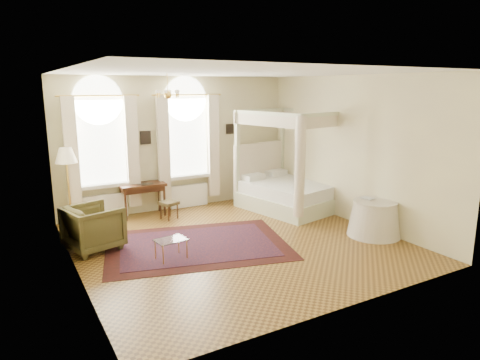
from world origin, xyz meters
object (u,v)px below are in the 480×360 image
object	(u,v)px
stool	(169,204)
coffee_table	(171,241)
floor_lamp	(66,159)
side_table	(374,218)
nightstand	(257,188)
canopy_bed	(290,187)
writing_desk	(142,188)
armchair	(94,228)

from	to	relation	value
stool	coffee_table	world-z (taller)	stool
floor_lamp	side_table	size ratio (longest dim) A/B	1.62
nightstand	coffee_table	world-z (taller)	nightstand
side_table	canopy_bed	bearing A→B (deg)	97.93
side_table	stool	bearing A→B (deg)	136.02
side_table	writing_desk	bearing A→B (deg)	135.28
armchair	nightstand	bearing A→B (deg)	-85.74
writing_desk	stool	world-z (taller)	writing_desk
floor_lamp	side_table	xyz separation A→B (m)	(5.40, -3.73, -1.14)
armchair	floor_lamp	xyz separation A→B (m)	(-0.17, 1.67, 1.08)
coffee_table	side_table	xyz separation A→B (m)	(4.13, -0.89, 0.03)
writing_desk	floor_lamp	world-z (taller)	floor_lamp
coffee_table	floor_lamp	world-z (taller)	floor_lamp
writing_desk	floor_lamp	distance (m)	1.83
nightstand	coffee_table	bearing A→B (deg)	-141.41
stool	floor_lamp	world-z (taller)	floor_lamp
nightstand	stool	xyz separation A→B (m)	(-2.74, -0.53, 0.03)
nightstand	side_table	xyz separation A→B (m)	(0.57, -3.73, 0.04)
canopy_bed	floor_lamp	bearing A→B (deg)	166.37
writing_desk	coffee_table	world-z (taller)	writing_desk
writing_desk	coffee_table	size ratio (longest dim) A/B	1.82
stool	floor_lamp	bearing A→B (deg)	165.67
writing_desk	stool	size ratio (longest dim) A/B	2.27
nightstand	side_table	bearing A→B (deg)	-81.34
side_table	nightstand	bearing A→B (deg)	98.66
nightstand	coffee_table	size ratio (longest dim) A/B	1.10
nightstand	floor_lamp	distance (m)	4.98
canopy_bed	nightstand	distance (m)	1.27
side_table	floor_lamp	bearing A→B (deg)	145.37
writing_desk	side_table	world-z (taller)	writing_desk
nightstand	stool	bearing A→B (deg)	-169.00
nightstand	side_table	world-z (taller)	side_table
floor_lamp	canopy_bed	bearing A→B (deg)	-13.63
coffee_table	canopy_bed	bearing A→B (deg)	23.18
nightstand	armchair	bearing A→B (deg)	-160.35
canopy_bed	armchair	world-z (taller)	canopy_bed
writing_desk	floor_lamp	xyz separation A→B (m)	(-1.63, 0.00, 0.83)
side_table	armchair	bearing A→B (deg)	158.46
stool	side_table	bearing A→B (deg)	-43.98
nightstand	floor_lamp	world-z (taller)	floor_lamp
stool	side_table	size ratio (longest dim) A/B	0.43
canopy_bed	coffee_table	distance (m)	4.12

